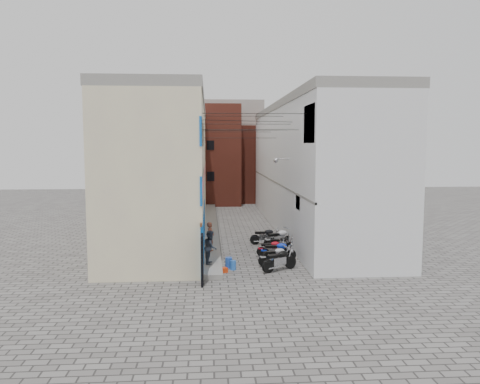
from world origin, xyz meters
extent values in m
plane|color=#565351|center=(0.00, 0.00, 0.00)|extent=(90.00, 90.00, 0.00)
cube|color=gray|center=(-2.05, 13.00, 0.12)|extent=(0.90, 26.00, 0.25)
cube|color=beige|center=(-5.00, 13.00, 4.25)|extent=(5.00, 26.00, 8.50)
cube|color=#E48A80|center=(-2.54, 13.00, 4.00)|extent=(0.10, 26.00, 0.80)
cube|color=#0B55AC|center=(-2.53, 4.90, 1.30)|extent=(0.12, 10.20, 2.40)
cube|color=#0B55AC|center=(-2.55, 4.90, 5.30)|extent=(0.10, 10.20, 4.00)
cube|color=gray|center=(-5.00, 13.00, 8.75)|extent=(5.10, 26.00, 0.50)
cube|color=black|center=(-2.52, -0.40, 1.10)|extent=(0.10, 1.20, 2.20)
cube|color=silver|center=(5.00, 13.00, 4.25)|extent=(5.00, 26.00, 8.50)
cube|color=#0B55AC|center=(2.55, 1.50, 7.00)|extent=(0.10, 2.40, 1.80)
cube|color=white|center=(2.56, 4.00, 3.00)|extent=(0.08, 1.00, 0.70)
cylinder|color=#B2B2B7|center=(2.15, 7.00, 5.20)|extent=(0.80, 0.06, 0.06)
sphere|color=#B2B2B7|center=(1.75, 7.00, 5.10)|extent=(0.28, 0.28, 0.28)
cube|color=gray|center=(5.00, 13.00, 8.75)|extent=(5.10, 26.00, 0.50)
cube|color=gray|center=(2.54, 13.00, 3.40)|extent=(0.10, 26.00, 0.12)
cube|color=maroon|center=(-2.00, 28.00, 5.00)|extent=(6.00, 6.00, 10.00)
cube|color=maroon|center=(3.00, 30.00, 4.00)|extent=(5.00, 6.00, 8.00)
cube|color=gray|center=(0.00, 34.00, 5.50)|extent=(8.00, 5.00, 11.00)
cube|color=black|center=(0.00, 25.20, 1.20)|extent=(2.00, 0.30, 2.40)
cylinder|color=black|center=(0.00, 2.00, 7.50)|extent=(5.20, 0.02, 0.02)
cylinder|color=black|center=(0.00, 4.00, 6.80)|extent=(5.20, 0.02, 0.02)
cylinder|color=black|center=(0.00, 6.50, 7.20)|extent=(5.20, 0.02, 0.02)
cylinder|color=black|center=(0.00, 9.00, 7.80)|extent=(5.20, 0.02, 0.02)
cylinder|color=black|center=(0.00, 12.00, 6.50)|extent=(5.20, 0.02, 0.02)
cylinder|color=black|center=(0.00, 15.00, 7.00)|extent=(5.20, 0.02, 0.02)
cylinder|color=black|center=(0.00, 5.00, 7.30)|extent=(5.65, 2.07, 0.02)
cylinder|color=black|center=(0.00, 8.00, 6.90)|extent=(5.80, 1.58, 0.02)
imported|color=brown|center=(-2.14, 4.73, 1.05)|extent=(0.55, 0.68, 1.60)
imported|color=#2B3341|center=(-2.15, 2.06, 1.07)|extent=(0.68, 0.84, 1.63)
cylinder|color=blue|center=(-1.06, 1.76, 0.22)|extent=(0.31, 0.31, 0.45)
cylinder|color=blue|center=(-1.26, 2.09, 0.27)|extent=(0.40, 0.40, 0.53)
cube|color=#BE310D|center=(-1.55, 1.30, 0.12)|extent=(0.44, 0.39, 0.23)
camera|label=1|loc=(-2.23, -20.33, 6.00)|focal=35.00mm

